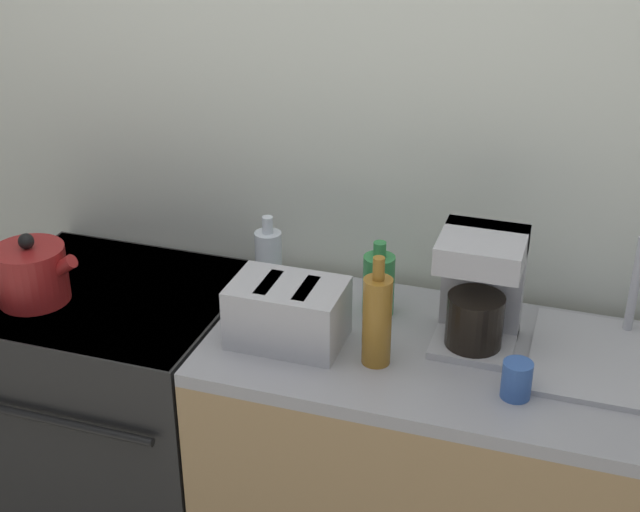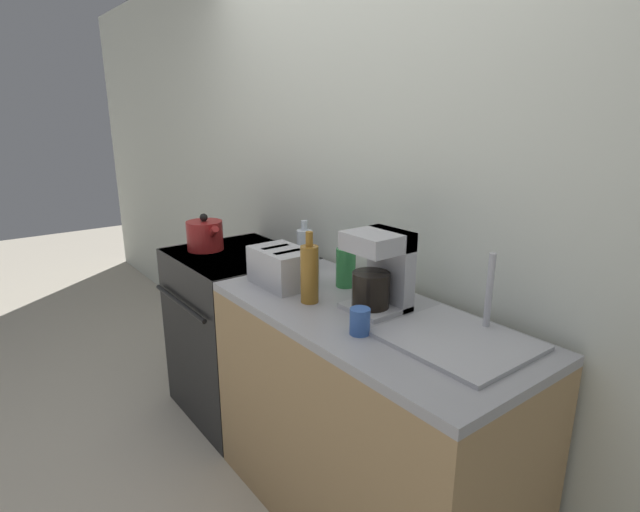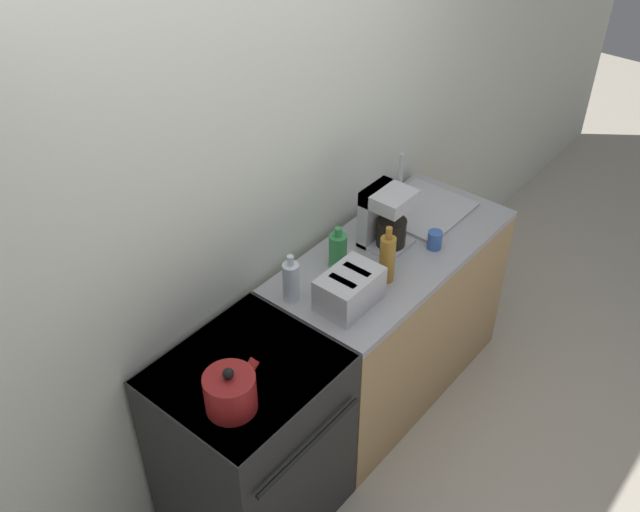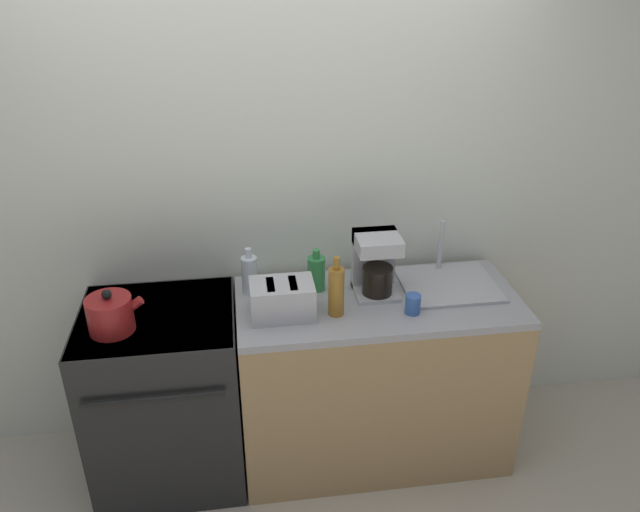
{
  "view_description": "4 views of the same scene",
  "coord_description": "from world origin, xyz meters",
  "px_view_note": "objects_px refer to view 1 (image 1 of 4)",
  "views": [
    {
      "loc": [
        0.71,
        -1.61,
        2.17
      ],
      "look_at": [
        0.05,
        0.4,
        1.1
      ],
      "focal_mm": 50.0,
      "sensor_mm": 36.0,
      "label": 1
    },
    {
      "loc": [
        1.78,
        -0.9,
        1.67
      ],
      "look_at": [
        0.07,
        0.4,
        1.05
      ],
      "focal_mm": 28.0,
      "sensor_mm": 36.0,
      "label": 2
    },
    {
      "loc": [
        -1.89,
        -1.18,
        3.02
      ],
      "look_at": [
        0.0,
        0.39,
        1.13
      ],
      "focal_mm": 40.0,
      "sensor_mm": 36.0,
      "label": 3
    },
    {
      "loc": [
        -0.15,
        -2.17,
        2.48
      ],
      "look_at": [
        0.21,
        0.36,
        1.16
      ],
      "focal_mm": 35.0,
      "sensor_mm": 36.0,
      "label": 4
    }
  ],
  "objects_px": {
    "kettle": "(32,274)",
    "toaster": "(288,313)",
    "bottle_green": "(379,284)",
    "bottle_amber": "(377,319)",
    "cup_blue": "(517,380)",
    "coffee_maker": "(480,287)",
    "bottle_clear": "(269,262)",
    "stove": "(124,422)"
  },
  "relations": [
    {
      "from": "bottle_amber",
      "to": "bottle_clear",
      "type": "distance_m",
      "value": 0.45
    },
    {
      "from": "bottle_green",
      "to": "bottle_clear",
      "type": "xyz_separation_m",
      "value": [
        -0.32,
        0.01,
        0.01
      ]
    },
    {
      "from": "stove",
      "to": "kettle",
      "type": "height_order",
      "value": "kettle"
    },
    {
      "from": "coffee_maker",
      "to": "cup_blue",
      "type": "xyz_separation_m",
      "value": [
        0.13,
        -0.22,
        -0.11
      ]
    },
    {
      "from": "toaster",
      "to": "bottle_amber",
      "type": "bearing_deg",
      "value": -6.32
    },
    {
      "from": "toaster",
      "to": "coffee_maker",
      "type": "xyz_separation_m",
      "value": [
        0.46,
        0.15,
        0.08
      ]
    },
    {
      "from": "stove",
      "to": "toaster",
      "type": "distance_m",
      "value": 0.79
    },
    {
      "from": "toaster",
      "to": "stove",
      "type": "bearing_deg",
      "value": 172.12
    },
    {
      "from": "toaster",
      "to": "bottle_green",
      "type": "height_order",
      "value": "bottle_green"
    },
    {
      "from": "coffee_maker",
      "to": "cup_blue",
      "type": "height_order",
      "value": "coffee_maker"
    },
    {
      "from": "bottle_amber",
      "to": "bottle_green",
      "type": "xyz_separation_m",
      "value": [
        -0.06,
        0.24,
        -0.03
      ]
    },
    {
      "from": "toaster",
      "to": "cup_blue",
      "type": "relative_size",
      "value": 3.09
    },
    {
      "from": "kettle",
      "to": "cup_blue",
      "type": "height_order",
      "value": "kettle"
    },
    {
      "from": "bottle_amber",
      "to": "cup_blue",
      "type": "height_order",
      "value": "bottle_amber"
    },
    {
      "from": "coffee_maker",
      "to": "bottle_clear",
      "type": "distance_m",
      "value": 0.61
    },
    {
      "from": "kettle",
      "to": "toaster",
      "type": "distance_m",
      "value": 0.75
    },
    {
      "from": "toaster",
      "to": "bottle_amber",
      "type": "relative_size",
      "value": 0.99
    },
    {
      "from": "bottle_clear",
      "to": "kettle",
      "type": "bearing_deg",
      "value": -158.58
    },
    {
      "from": "kettle",
      "to": "bottle_amber",
      "type": "xyz_separation_m",
      "value": [
        0.99,
        -0.01,
        0.04
      ]
    },
    {
      "from": "stove",
      "to": "toaster",
      "type": "relative_size",
      "value": 3.26
    },
    {
      "from": "kettle",
      "to": "stove",
      "type": "bearing_deg",
      "value": 30.56
    },
    {
      "from": "bottle_green",
      "to": "cup_blue",
      "type": "distance_m",
      "value": 0.49
    },
    {
      "from": "kettle",
      "to": "bottle_clear",
      "type": "relative_size",
      "value": 1.05
    },
    {
      "from": "bottle_green",
      "to": "bottle_amber",
      "type": "bearing_deg",
      "value": -76.28
    },
    {
      "from": "kettle",
      "to": "bottle_green",
      "type": "bearing_deg",
      "value": 13.95
    },
    {
      "from": "stove",
      "to": "bottle_amber",
      "type": "height_order",
      "value": "bottle_amber"
    },
    {
      "from": "coffee_maker",
      "to": "cup_blue",
      "type": "relative_size",
      "value": 3.32
    },
    {
      "from": "bottle_green",
      "to": "cup_blue",
      "type": "xyz_separation_m",
      "value": [
        0.41,
        -0.28,
        -0.04
      ]
    },
    {
      "from": "toaster",
      "to": "coffee_maker",
      "type": "relative_size",
      "value": 0.93
    },
    {
      "from": "coffee_maker",
      "to": "bottle_clear",
      "type": "xyz_separation_m",
      "value": [
        -0.6,
        0.07,
        -0.06
      ]
    },
    {
      "from": "toaster",
      "to": "cup_blue",
      "type": "xyz_separation_m",
      "value": [
        0.59,
        -0.07,
        -0.04
      ]
    },
    {
      "from": "bottle_amber",
      "to": "cup_blue",
      "type": "relative_size",
      "value": 3.12
    },
    {
      "from": "bottle_clear",
      "to": "cup_blue",
      "type": "bearing_deg",
      "value": -21.48
    },
    {
      "from": "stove",
      "to": "bottle_green",
      "type": "distance_m",
      "value": 0.95
    },
    {
      "from": "bottle_clear",
      "to": "bottle_amber",
      "type": "bearing_deg",
      "value": -32.98
    },
    {
      "from": "toaster",
      "to": "cup_blue",
      "type": "distance_m",
      "value": 0.6
    },
    {
      "from": "stove",
      "to": "toaster",
      "type": "bearing_deg",
      "value": -7.88
    },
    {
      "from": "stove",
      "to": "bottle_green",
      "type": "xyz_separation_m",
      "value": [
        0.76,
        0.13,
        0.55
      ]
    },
    {
      "from": "bottle_amber",
      "to": "stove",
      "type": "bearing_deg",
      "value": 172.58
    },
    {
      "from": "bottle_amber",
      "to": "coffee_maker",
      "type": "bearing_deg",
      "value": 38.57
    },
    {
      "from": "toaster",
      "to": "bottle_green",
      "type": "relative_size",
      "value": 1.35
    },
    {
      "from": "bottle_clear",
      "to": "stove",
      "type": "bearing_deg",
      "value": -162.47
    }
  ]
}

